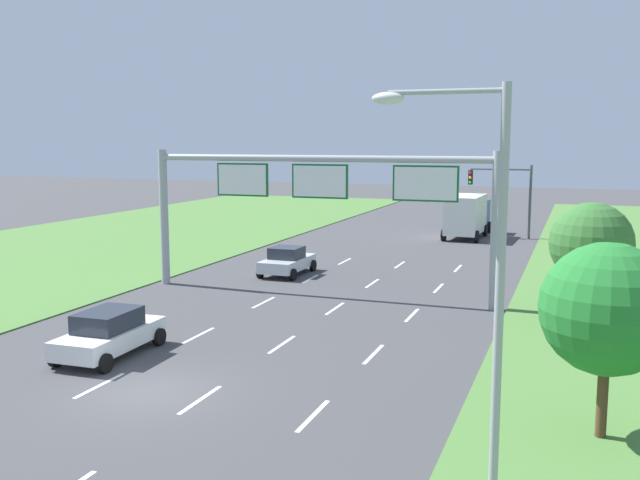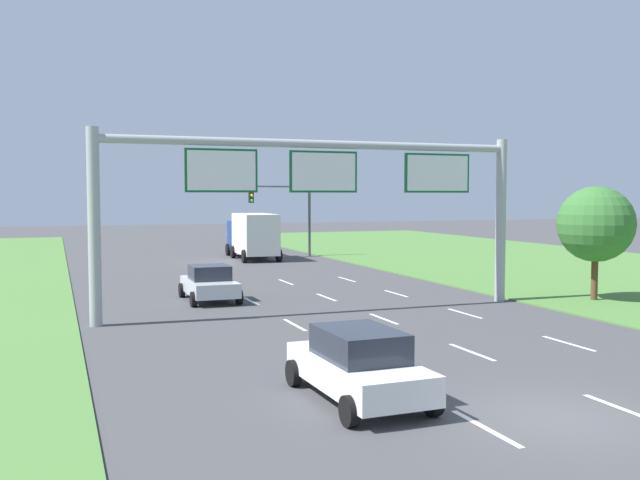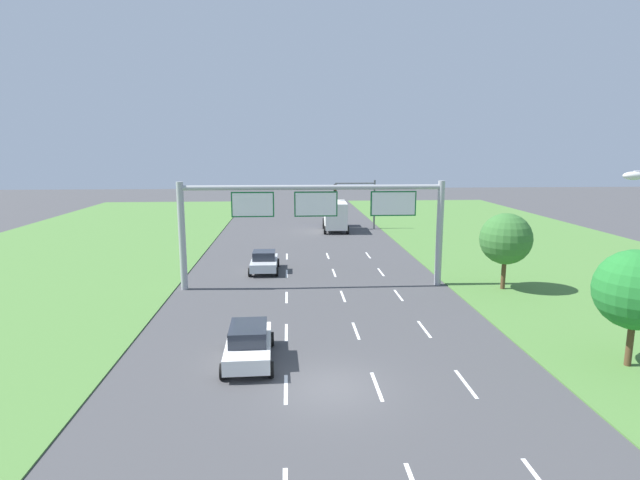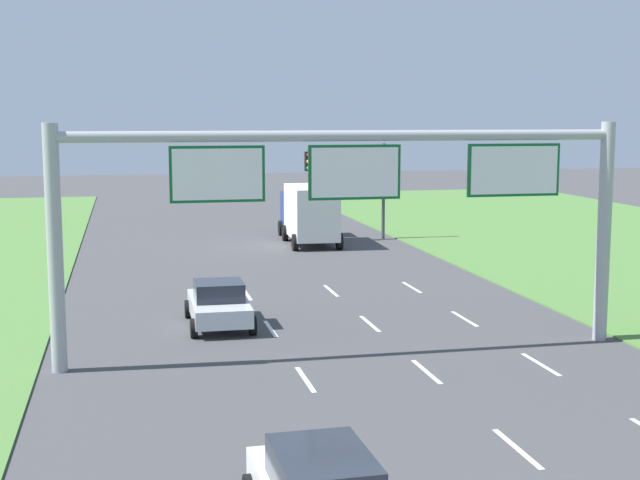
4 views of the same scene
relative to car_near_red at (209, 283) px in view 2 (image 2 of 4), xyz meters
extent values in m
plane|color=#424244|center=(3.42, -18.79, -0.77)|extent=(200.00, 200.00, 0.00)
cube|color=white|center=(1.67, -18.79, -0.77)|extent=(0.14, 2.40, 0.01)
cube|color=white|center=(1.67, -12.79, -0.77)|extent=(0.14, 2.40, 0.01)
cube|color=white|center=(1.67, -6.79, -0.77)|extent=(0.14, 2.40, 0.01)
cube|color=white|center=(1.67, -0.79, -0.77)|extent=(0.14, 2.40, 0.01)
cube|color=white|center=(1.67, 5.21, -0.77)|extent=(0.14, 2.40, 0.01)
cube|color=white|center=(5.17, -18.79, -0.77)|extent=(0.14, 2.40, 0.01)
cube|color=white|center=(5.17, -12.79, -0.77)|extent=(0.14, 2.40, 0.01)
cube|color=white|center=(5.17, -6.79, -0.77)|extent=(0.14, 2.40, 0.01)
cube|color=white|center=(5.17, -0.79, -0.77)|extent=(0.14, 2.40, 0.01)
cube|color=white|center=(5.17, 5.21, -0.77)|extent=(0.14, 2.40, 0.01)
cube|color=white|center=(8.67, -12.79, -0.77)|extent=(0.14, 2.40, 0.01)
cube|color=white|center=(8.67, -6.79, -0.77)|extent=(0.14, 2.40, 0.01)
cube|color=white|center=(8.67, -0.79, -0.77)|extent=(0.14, 2.40, 0.01)
cube|color=white|center=(8.67, 5.21, -0.77)|extent=(0.14, 2.40, 0.01)
cube|color=silver|center=(0.00, 0.02, -0.14)|extent=(1.91, 4.10, 0.62)
cube|color=#232833|center=(0.00, -0.06, 0.48)|extent=(1.64, 1.70, 0.63)
cylinder|color=black|center=(-0.96, 1.52, -0.45)|extent=(0.22, 0.64, 0.64)
cylinder|color=black|center=(0.97, 1.51, -0.45)|extent=(0.22, 0.64, 0.64)
cylinder|color=black|center=(-0.97, -1.47, -0.45)|extent=(0.22, 0.64, 0.64)
cylinder|color=black|center=(0.96, -1.48, -0.45)|extent=(0.22, 0.64, 0.64)
cube|color=white|center=(0.08, -16.11, -0.13)|extent=(1.99, 4.44, 0.64)
cube|color=#232833|center=(0.08, -16.16, 0.53)|extent=(1.62, 2.27, 0.66)
cylinder|color=black|center=(-0.92, -14.49, -0.45)|extent=(0.24, 0.65, 0.64)
cylinder|color=black|center=(0.99, -14.44, -0.45)|extent=(0.24, 0.65, 0.64)
cylinder|color=black|center=(-0.84, -17.77, -0.45)|extent=(0.24, 0.65, 0.64)
cylinder|color=black|center=(1.07, -17.72, -0.45)|extent=(0.24, 0.65, 0.64)
cube|color=navy|center=(7.19, 22.04, 0.78)|extent=(2.28, 2.18, 2.20)
cube|color=silver|center=(7.05, 18.28, 1.10)|extent=(2.55, 5.21, 2.83)
cylinder|color=black|center=(6.08, 22.58, -0.32)|extent=(0.31, 0.91, 0.90)
cylinder|color=black|center=(8.34, 22.50, -0.32)|extent=(0.31, 0.91, 0.90)
cylinder|color=black|center=(5.92, 20.29, -0.32)|extent=(0.31, 0.91, 0.90)
cylinder|color=black|center=(8.33, 20.19, -0.32)|extent=(0.31, 0.91, 0.90)
cylinder|color=black|center=(5.77, 16.36, -0.32)|extent=(0.31, 0.91, 0.90)
cylinder|color=black|center=(8.19, 16.27, -0.32)|extent=(0.31, 0.91, 0.90)
cylinder|color=#9EA0A5|center=(-4.98, -4.53, 2.73)|extent=(0.44, 0.44, 7.00)
cylinder|color=#9EA0A5|center=(11.82, -4.53, 2.73)|extent=(0.44, 0.44, 7.00)
cylinder|color=#9EA0A5|center=(3.42, -4.53, 5.83)|extent=(16.80, 0.32, 0.32)
cube|color=#0C5B28|center=(-0.43, -4.53, 4.76)|extent=(2.73, 0.12, 1.62)
cube|color=white|center=(-0.43, -4.60, 4.76)|extent=(2.57, 0.01, 1.46)
cube|color=#0C5B28|center=(3.62, -4.53, 4.76)|extent=(2.79, 0.12, 1.62)
cube|color=white|center=(3.62, -4.60, 4.76)|extent=(2.63, 0.01, 1.46)
cube|color=#0C5B28|center=(8.67, -4.53, 4.76)|extent=(2.99, 0.12, 1.62)
cube|color=white|center=(8.67, -4.60, 4.76)|extent=(2.83, 0.01, 1.46)
cylinder|color=#47494F|center=(11.64, 19.69, 2.03)|extent=(0.20, 0.20, 5.60)
cylinder|color=#47494F|center=(9.39, 19.69, 4.48)|extent=(4.50, 0.14, 0.14)
cube|color=black|center=(7.14, 19.69, 3.83)|extent=(0.32, 0.36, 1.10)
sphere|color=red|center=(7.14, 19.48, 4.20)|extent=(0.22, 0.22, 0.22)
sphere|color=orange|center=(7.14, 19.48, 3.83)|extent=(0.22, 0.22, 0.22)
sphere|color=green|center=(7.14, 19.48, 3.46)|extent=(0.22, 0.22, 0.22)
cylinder|color=#513823|center=(15.72, -5.92, 0.30)|extent=(0.29, 0.29, 2.13)
sphere|color=#346C2F|center=(15.72, -5.92, 2.60)|extent=(3.30, 3.30, 3.30)
camera|label=1|loc=(15.25, -36.16, 6.69)|focal=40.00mm
camera|label=2|loc=(-6.26, -30.65, 3.86)|focal=40.00mm
camera|label=3|loc=(1.84, -36.50, 8.22)|focal=28.00mm
camera|label=4|loc=(-3.00, -30.01, 6.42)|focal=50.00mm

